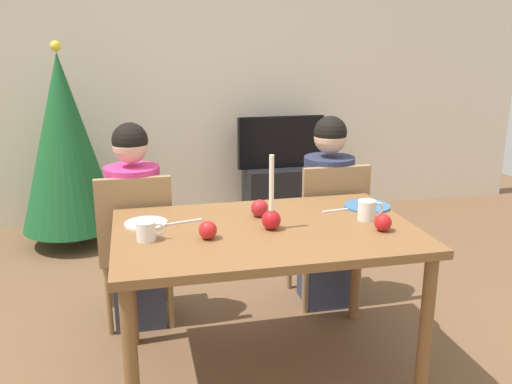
{
  "coord_description": "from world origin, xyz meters",
  "views": [
    {
      "loc": [
        -0.58,
        -2.34,
        1.6
      ],
      "look_at": [
        0.0,
        0.2,
        0.87
      ],
      "focal_mm": 38.35,
      "sensor_mm": 36.0,
      "label": 1
    }
  ],
  "objects_px": {
    "dining_table": "(265,245)",
    "tv_stand": "(280,193)",
    "plate_right": "(367,206)",
    "plate_left": "(146,223)",
    "apple_by_left_plate": "(208,230)",
    "christmas_tree": "(65,143)",
    "tv": "(281,142)",
    "mug_left": "(147,231)",
    "person_left_child": "(136,229)",
    "chair_left": "(136,241)",
    "mug_right": "(367,210)",
    "apple_near_candle": "(383,222)",
    "apple_by_right_mug": "(259,208)",
    "chair_right": "(329,226)",
    "candle_centerpiece": "(271,215)",
    "person_right_child": "(327,215)"
  },
  "relations": [
    {
      "from": "mug_left",
      "to": "mug_right",
      "type": "height_order",
      "value": "mug_right"
    },
    {
      "from": "tv",
      "to": "chair_left",
      "type": "bearing_deg",
      "value": -127.6
    },
    {
      "from": "christmas_tree",
      "to": "apple_near_candle",
      "type": "bearing_deg",
      "value": -53.97
    },
    {
      "from": "chair_left",
      "to": "apple_by_left_plate",
      "type": "distance_m",
      "value": 0.81
    },
    {
      "from": "person_right_child",
      "to": "plate_left",
      "type": "xyz_separation_m",
      "value": [
        -1.09,
        -0.47,
        0.19
      ]
    },
    {
      "from": "tv",
      "to": "mug_left",
      "type": "xyz_separation_m",
      "value": [
        -1.25,
        -2.34,
        0.08
      ]
    },
    {
      "from": "person_right_child",
      "to": "tv",
      "type": "height_order",
      "value": "person_right_child"
    },
    {
      "from": "christmas_tree",
      "to": "apple_near_candle",
      "type": "height_order",
      "value": "christmas_tree"
    },
    {
      "from": "tv_stand",
      "to": "apple_by_right_mug",
      "type": "relative_size",
      "value": 7.41
    },
    {
      "from": "plate_right",
      "to": "person_right_child",
      "type": "bearing_deg",
      "value": 96.84
    },
    {
      "from": "chair_left",
      "to": "tv",
      "type": "height_order",
      "value": "tv"
    },
    {
      "from": "mug_right",
      "to": "tv_stand",
      "type": "bearing_deg",
      "value": 85.09
    },
    {
      "from": "plate_left",
      "to": "apple_by_left_plate",
      "type": "xyz_separation_m",
      "value": [
        0.26,
        -0.25,
        0.04
      ]
    },
    {
      "from": "christmas_tree",
      "to": "tv_stand",
      "type": "bearing_deg",
      "value": 7.57
    },
    {
      "from": "chair_left",
      "to": "chair_right",
      "type": "distance_m",
      "value": 1.14
    },
    {
      "from": "chair_left",
      "to": "apple_by_left_plate",
      "type": "bearing_deg",
      "value": -65.49
    },
    {
      "from": "dining_table",
      "to": "tv_stand",
      "type": "relative_size",
      "value": 2.19
    },
    {
      "from": "chair_right",
      "to": "mug_left",
      "type": "distance_m",
      "value": 1.3
    },
    {
      "from": "tv",
      "to": "plate_left",
      "type": "relative_size",
      "value": 3.93
    },
    {
      "from": "tv_stand",
      "to": "plate_right",
      "type": "relative_size",
      "value": 2.68
    },
    {
      "from": "christmas_tree",
      "to": "tv",
      "type": "bearing_deg",
      "value": 7.6
    },
    {
      "from": "apple_by_right_mug",
      "to": "dining_table",
      "type": "bearing_deg",
      "value": -93.91
    },
    {
      "from": "dining_table",
      "to": "chair_right",
      "type": "distance_m",
      "value": 0.83
    },
    {
      "from": "apple_by_left_plate",
      "to": "plate_right",
      "type": "bearing_deg",
      "value": 17.64
    },
    {
      "from": "christmas_tree",
      "to": "mug_left",
      "type": "distance_m",
      "value": 2.17
    },
    {
      "from": "chair_left",
      "to": "christmas_tree",
      "type": "relative_size",
      "value": 0.57
    },
    {
      "from": "mug_left",
      "to": "apple_by_left_plate",
      "type": "bearing_deg",
      "value": -8.67
    },
    {
      "from": "chair_right",
      "to": "tv",
      "type": "distance_m",
      "value": 1.71
    },
    {
      "from": "person_right_child",
      "to": "mug_left",
      "type": "height_order",
      "value": "person_right_child"
    },
    {
      "from": "person_left_child",
      "to": "apple_near_candle",
      "type": "bearing_deg",
      "value": -35.59
    },
    {
      "from": "dining_table",
      "to": "tv_stand",
      "type": "bearing_deg",
      "value": 72.88
    },
    {
      "from": "person_left_child",
      "to": "mug_right",
      "type": "relative_size",
      "value": 8.85
    },
    {
      "from": "chair_right",
      "to": "plate_right",
      "type": "bearing_deg",
      "value": -82.63
    },
    {
      "from": "plate_left",
      "to": "apple_by_left_plate",
      "type": "height_order",
      "value": "apple_by_left_plate"
    },
    {
      "from": "candle_centerpiece",
      "to": "apple_by_right_mug",
      "type": "bearing_deg",
      "value": 93.0
    },
    {
      "from": "mug_right",
      "to": "apple_by_left_plate",
      "type": "height_order",
      "value": "mug_right"
    },
    {
      "from": "tv_stand",
      "to": "mug_right",
      "type": "xyz_separation_m",
      "value": [
        -0.2,
        -2.29,
        0.56
      ]
    },
    {
      "from": "apple_near_candle",
      "to": "chair_left",
      "type": "bearing_deg",
      "value": 145.53
    },
    {
      "from": "mug_right",
      "to": "apple_near_candle",
      "type": "bearing_deg",
      "value": -88.38
    },
    {
      "from": "chair_right",
      "to": "apple_by_right_mug",
      "type": "bearing_deg",
      "value": -140.88
    },
    {
      "from": "person_left_child",
      "to": "apple_near_candle",
      "type": "height_order",
      "value": "person_left_child"
    },
    {
      "from": "dining_table",
      "to": "person_left_child",
      "type": "bearing_deg",
      "value": 132.94
    },
    {
      "from": "chair_right",
      "to": "christmas_tree",
      "type": "relative_size",
      "value": 0.57
    },
    {
      "from": "person_right_child",
      "to": "tv",
      "type": "bearing_deg",
      "value": 84.37
    },
    {
      "from": "tv_stand",
      "to": "tv",
      "type": "distance_m",
      "value": 0.47
    },
    {
      "from": "mug_right",
      "to": "apple_by_right_mug",
      "type": "xyz_separation_m",
      "value": [
        -0.5,
        0.17,
        -0.01
      ]
    },
    {
      "from": "chair_left",
      "to": "mug_left",
      "type": "distance_m",
      "value": 0.71
    },
    {
      "from": "person_right_child",
      "to": "plate_left",
      "type": "relative_size",
      "value": 5.82
    },
    {
      "from": "mug_left",
      "to": "person_left_child",
      "type": "bearing_deg",
      "value": 94.34
    },
    {
      "from": "tv_stand",
      "to": "chair_right",
      "type": "bearing_deg",
      "value": -95.53
    }
  ]
}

